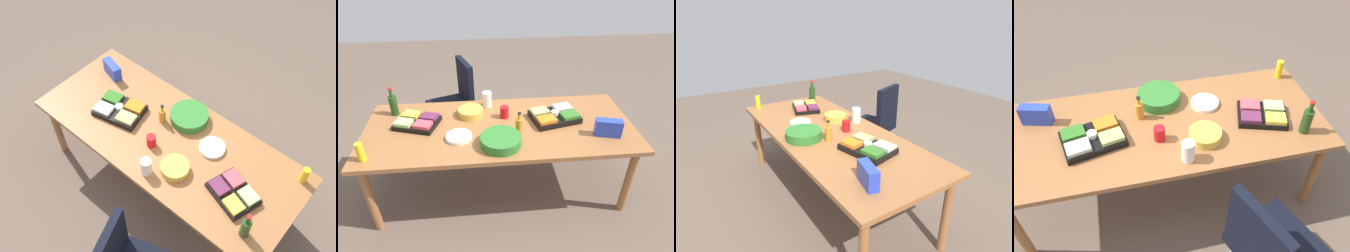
% 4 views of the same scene
% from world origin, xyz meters
% --- Properties ---
extents(ground_plane, '(10.00, 10.00, 0.00)m').
position_xyz_m(ground_plane, '(0.00, 0.00, 0.00)').
color(ground_plane, brown).
extents(conference_table, '(2.40, 0.99, 0.75)m').
position_xyz_m(conference_table, '(0.00, 0.00, 0.68)').
color(conference_table, '#965E34').
rests_on(conference_table, ground).
extents(office_chair, '(0.62, 0.62, 0.99)m').
position_xyz_m(office_chair, '(-0.48, 0.95, 0.38)').
color(office_chair, gray).
rests_on(office_chair, ground).
extents(dressing_bottle, '(0.07, 0.07, 0.20)m').
position_xyz_m(dressing_bottle, '(0.16, -0.11, 0.83)').
color(dressing_bottle, orange).
rests_on(dressing_bottle, conference_table).
extents(veggie_tray, '(0.48, 0.39, 0.09)m').
position_xyz_m(veggie_tray, '(0.51, 0.06, 0.79)').
color(veggie_tray, black).
rests_on(veggie_tray, conference_table).
extents(mustard_bottle, '(0.06, 0.06, 0.16)m').
position_xyz_m(mustard_bottle, '(-1.08, -0.37, 0.83)').
color(mustard_bottle, yellow).
rests_on(mustard_bottle, conference_table).
extents(chip_bowl, '(0.29, 0.29, 0.07)m').
position_xyz_m(chip_bowl, '(-0.26, 0.21, 0.79)').
color(chip_bowl, gold).
rests_on(chip_bowl, conference_table).
extents(fruit_platter, '(0.43, 0.38, 0.07)m').
position_xyz_m(fruit_platter, '(-0.74, 0.09, 0.78)').
color(fruit_platter, black).
rests_on(fruit_platter, conference_table).
extents(chip_bag_blue, '(0.23, 0.13, 0.15)m').
position_xyz_m(chip_bag_blue, '(0.90, -0.23, 0.83)').
color(chip_bag_blue, blue).
rests_on(chip_bag_blue, conference_table).
extents(mayo_jar, '(0.11, 0.11, 0.15)m').
position_xyz_m(mayo_jar, '(-0.10, 0.37, 0.83)').
color(mayo_jar, white).
rests_on(mayo_jar, conference_table).
extents(paper_plate_stack, '(0.25, 0.25, 0.03)m').
position_xyz_m(paper_plate_stack, '(-0.36, -0.15, 0.77)').
color(paper_plate_stack, white).
rests_on(paper_plate_stack, conference_table).
extents(wine_bottle, '(0.09, 0.09, 0.28)m').
position_xyz_m(wine_bottle, '(-0.97, 0.30, 0.86)').
color(wine_bottle, '#204217').
rests_on(wine_bottle, conference_table).
extents(red_solo_cup, '(0.10, 0.10, 0.11)m').
position_xyz_m(red_solo_cup, '(0.06, 0.15, 0.81)').
color(red_solo_cup, red).
rests_on(red_solo_cup, conference_table).
extents(salad_bowl, '(0.35, 0.35, 0.08)m').
position_xyz_m(salad_bowl, '(-0.01, -0.28, 0.79)').
color(salad_bowl, '#2D722A').
rests_on(salad_bowl, conference_table).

